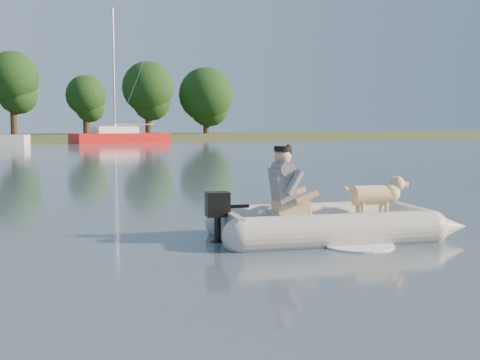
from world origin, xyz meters
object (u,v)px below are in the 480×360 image
dog (372,199)px  man (284,183)px  sailboat (120,137)px  dinghy (332,195)px

dog → man: bearing=180.0°
man → dog: (1.36, -0.33, -0.27)m
dog → sailboat: size_ratio=0.08×
man → dinghy: bearing=-4.2°
dinghy → sailboat: 47.89m
dinghy → dog: (0.66, -0.11, -0.08)m
dinghy → sailboat: (10.59, 46.71, -0.08)m
dinghy → man: man is taller
dog → dinghy: bearing=-175.4°
man → dog: 1.42m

